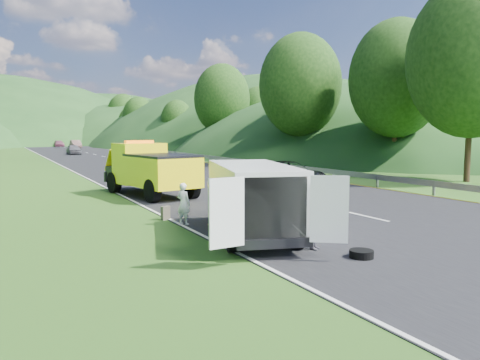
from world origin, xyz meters
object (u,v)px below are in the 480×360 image
worker (316,250)px  suitcase (165,213)px  tow_truck (150,169)px  white_van (252,196)px  passing_suv (287,188)px  woman (184,225)px  spare_tire (361,258)px  child (214,226)px

worker → suitcase: (-2.22, 6.22, 0.26)m
tow_truck → white_van: tow_truck is taller
passing_suv → suitcase: bearing=-150.8°
woman → worker: 5.39m
woman → spare_tire: (2.50, -6.25, 0.00)m
white_van → woman: (-1.21, 2.71, -1.28)m
worker → suitcase: bearing=77.0°
tow_truck → passing_suv: (7.89, -0.68, -1.37)m
woman → passing_suv: passing_suv is taller
spare_tire → passing_suv: bearing=63.8°
white_van → tow_truck: bearing=107.0°
tow_truck → worker: (0.74, -12.87, -1.37)m
worker → suitcase: 6.61m
white_van → spare_tire: white_van is taller
child → spare_tire: (1.65, -5.59, 0.00)m
white_van → child: bearing=117.2°
child → passing_suv: bearing=79.6°
tow_truck → spare_tire: tow_truck is taller
child → spare_tire: child is taller
woman → child: bearing=-159.1°
woman → spare_tire: 6.73m
tow_truck → suitcase: size_ratio=13.28×
tow_truck → woman: 8.06m
woman → spare_tire: woman is taller
tow_truck → worker: bearing=-96.3°
tow_truck → white_van: 10.56m
spare_tire → passing_suv: 14.96m
tow_truck → spare_tire: 14.23m
child → spare_tire: bearing=-37.4°
worker → passing_suv: 14.14m
white_van → woman: 3.23m
woman → passing_suv: (9.11, 7.17, 0.00)m
tow_truck → suitcase: bearing=-112.2°
suitcase → spare_tire: (2.76, -7.46, -0.26)m
tow_truck → white_van: size_ratio=0.99×
woman → spare_tire: bearing=170.8°
tow_truck → spare_tire: size_ratio=10.86×
woman → passing_suv: 11.59m
child → suitcase: bearing=156.8°
white_van → child: (-0.37, 2.04, -1.28)m
woman → worker: (1.96, -5.02, 0.00)m
passing_suv → white_van: bearing=-132.0°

